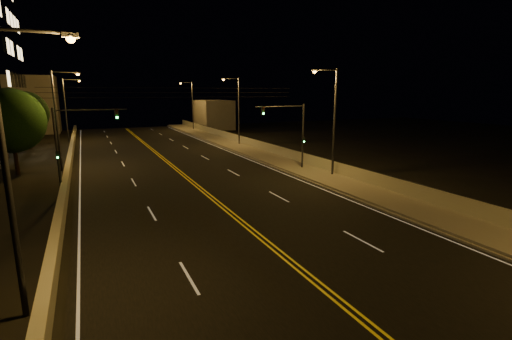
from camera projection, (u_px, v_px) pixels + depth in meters
name	position (u px, v px, depth m)	size (l,w,h in m)	color
road	(217.00, 202.00, 25.44)	(18.00, 120.00, 0.02)	black
sidewalk	(345.00, 184.00, 29.85)	(3.60, 120.00, 0.30)	gray
curb	(325.00, 188.00, 29.09)	(0.14, 120.00, 0.15)	gray
parapet_wall	(361.00, 175.00, 30.39)	(0.30, 120.00, 1.00)	#A39F88
jersey_barrier	(60.00, 215.00, 21.42)	(0.45, 120.00, 0.93)	#A39F88
distant_building_right	(213.00, 115.00, 76.47)	(6.00, 10.00, 5.81)	slate
distant_building_left	(34.00, 105.00, 67.78)	(8.00, 8.00, 10.34)	slate
parapet_rail	(362.00, 168.00, 30.28)	(0.06, 0.06, 120.00)	black
lane_markings	(218.00, 203.00, 25.38)	(17.32, 116.00, 0.00)	silver
streetlight_1	(332.00, 116.00, 31.75)	(2.55, 0.28, 9.41)	#2D2D33
streetlight_2	(237.00, 107.00, 51.15)	(2.55, 0.28, 9.41)	#2D2D33
streetlight_3	(191.00, 103.00, 72.52)	(2.55, 0.28, 9.41)	#2D2D33
streetlight_4	(14.00, 158.00, 11.61)	(2.55, 0.28, 9.41)	#2D2D33
streetlight_5	(59.00, 114.00, 34.78)	(2.55, 0.28, 9.41)	#2D2D33
streetlight_6	(67.00, 106.00, 54.89)	(2.55, 0.28, 9.41)	#2D2D33
traffic_signal_right	(294.00, 129.00, 34.77)	(5.11, 0.31, 6.37)	#2D2D33
traffic_signal_left	(71.00, 140.00, 27.03)	(5.11, 0.31, 6.37)	#2D2D33
overhead_wires	(180.00, 93.00, 32.36)	(22.00, 0.03, 0.83)	black
tree_0	(11.00, 121.00, 33.13)	(5.78, 5.78, 7.83)	black
tree_1	(2.00, 120.00, 41.12)	(5.17, 5.17, 7.01)	black
tree_2	(26.00, 113.00, 48.48)	(5.60, 5.60, 7.59)	black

